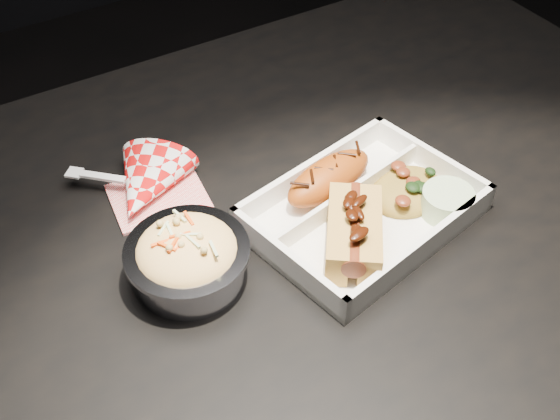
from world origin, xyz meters
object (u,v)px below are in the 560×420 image
object	(u,v)px
dining_table	(290,268)
foil_coleslaw_cup	(188,257)
fried_pastry	(329,178)
hotdog	(354,231)
food_tray	(362,213)
napkin_fork	(146,186)

from	to	relation	value
dining_table	foil_coleslaw_cup	bearing A→B (deg)	-171.12
dining_table	fried_pastry	bearing A→B (deg)	8.46
dining_table	hotdog	bearing A→B (deg)	-69.78
food_tray	napkin_fork	distance (m)	0.26
food_tray	napkin_fork	bearing A→B (deg)	128.37
fried_pastry	napkin_fork	size ratio (longest dim) A/B	0.83
dining_table	fried_pastry	world-z (taller)	fried_pastry
food_tray	fried_pastry	distance (m)	0.06
food_tray	fried_pastry	xyz separation A→B (m)	(-0.01, 0.05, 0.02)
fried_pastry	foil_coleslaw_cup	size ratio (longest dim) A/B	0.96
fried_pastry	hotdog	size ratio (longest dim) A/B	0.98
dining_table	food_tray	bearing A→B (deg)	-33.60
foil_coleslaw_cup	fried_pastry	bearing A→B (deg)	8.76
foil_coleslaw_cup	napkin_fork	distance (m)	0.14
fried_pastry	hotdog	bearing A→B (deg)	-107.33
dining_table	foil_coleslaw_cup	world-z (taller)	foil_coleslaw_cup
hotdog	food_tray	bearing A→B (deg)	-11.55
dining_table	foil_coleslaw_cup	xyz separation A→B (m)	(-0.14, -0.02, 0.12)
fried_pastry	hotdog	distance (m)	0.09
dining_table	napkin_fork	distance (m)	0.21
dining_table	foil_coleslaw_cup	distance (m)	0.19
hotdog	foil_coleslaw_cup	bearing A→B (deg)	107.30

